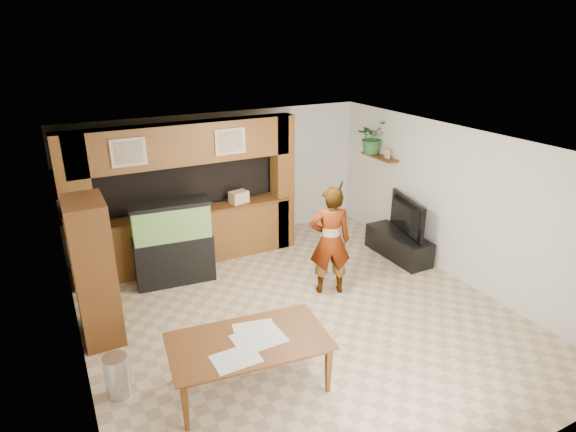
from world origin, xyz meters
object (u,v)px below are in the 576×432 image
person (330,241)px  dining_table (250,365)px  television (401,216)px  aquarium (173,243)px  pantry_cabinet (94,271)px

person → dining_table: (-2.06, -1.54, -0.58)m
person → dining_table: 2.63m
television → person: bearing=118.7°
television → aquarium: bearing=89.5°
pantry_cabinet → television: bearing=1.0°
person → dining_table: bearing=59.6°
pantry_cabinet → aquarium: (1.34, 1.10, -0.31)m
dining_table → aquarium: bearing=98.3°
dining_table → person: bearing=43.4°
aquarium → dining_table: bearing=-82.7°
pantry_cabinet → person: 3.51m
pantry_cabinet → aquarium: bearing=39.3°
aquarium → person: person is taller
person → dining_table: size_ratio=0.97×
television → dining_table: bearing=131.1°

